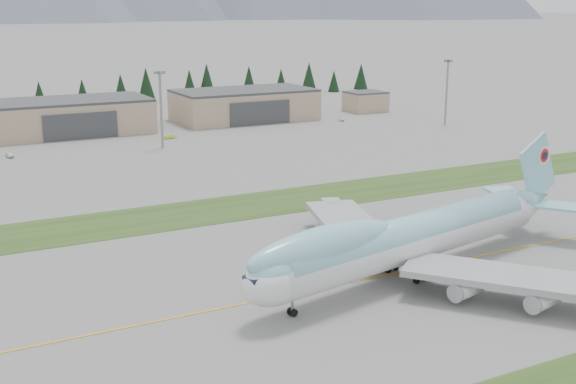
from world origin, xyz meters
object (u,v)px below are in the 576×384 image
service_vehicle_b (170,139)px  boeing_747_freighter (411,237)px  service_vehicle_a (10,158)px  service_vehicle_c (342,121)px  hangar_right (244,105)px  hangar_center (72,116)px

service_vehicle_b → boeing_747_freighter: bearing=164.8°
service_vehicle_a → service_vehicle_c: 112.87m
hangar_right → hangar_center: bearing=180.0°
boeing_747_freighter → hangar_right: 157.09m
boeing_747_freighter → hangar_right: boeing_747_freighter is taller
service_vehicle_a → service_vehicle_b: bearing=2.3°
boeing_747_freighter → hangar_center: (-19.01, 151.65, -0.65)m
hangar_center → service_vehicle_b: size_ratio=12.14×
boeing_747_freighter → service_vehicle_a: bearing=97.4°
boeing_747_freighter → service_vehicle_c: (70.23, 133.33, -6.04)m
hangar_right → service_vehicle_a: 88.81m
boeing_747_freighter → service_vehicle_a: (-41.86, 120.12, -6.04)m
hangar_center → service_vehicle_b: (24.32, -23.92, -5.39)m
hangar_center → service_vehicle_c: (89.24, -18.32, -5.39)m
boeing_747_freighter → service_vehicle_b: (5.31, 127.73, -6.04)m
hangar_center → service_vehicle_b: bearing=-44.5°
service_vehicle_b → service_vehicle_a: bearing=86.3°
service_vehicle_a → service_vehicle_b: service_vehicle_a is taller
service_vehicle_c → boeing_747_freighter: bearing=-93.8°
service_vehicle_a → service_vehicle_c: size_ratio=1.05×
hangar_right → service_vehicle_c: bearing=-32.1°
boeing_747_freighter → hangar_right: (40.99, 151.65, -0.65)m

